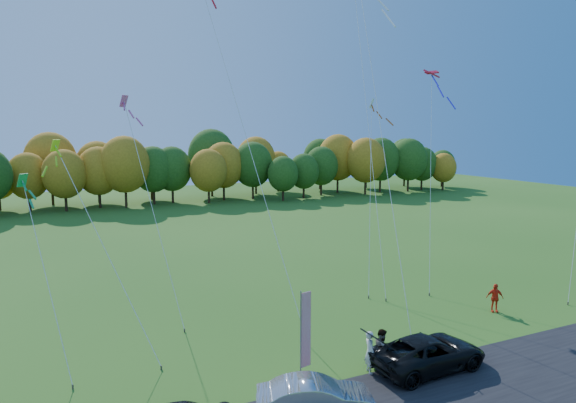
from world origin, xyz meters
name	(u,v)px	position (x,y,z in m)	size (l,w,h in m)	color
ground	(343,367)	(0.00, 0.00, 0.00)	(160.00, 160.00, 0.00)	#275A17
tree_line	(141,207)	(0.00, 55.00, 0.00)	(116.00, 12.00, 10.00)	#1E4711
black_suv	(428,353)	(3.44, -1.78, 0.78)	(2.58, 5.59, 1.55)	black
silver_sedan	(316,398)	(-3.12, -3.06, 0.75)	(1.58, 4.52, 1.49)	#B4B3B8
person_tailgate_a	(370,352)	(0.82, -0.90, 0.97)	(0.71, 0.46, 1.94)	silver
person_tailgate_b	(382,349)	(1.55, -0.83, 0.94)	(0.91, 0.71, 1.88)	gray
person_east	(495,298)	(12.08, 2.39, 0.87)	(1.02, 0.42, 1.74)	red
feather_flag	(305,329)	(-2.53, -0.95, 2.65)	(0.56, 0.19, 4.33)	#999999
kite_delta_blue	(242,122)	(-1.69, 8.58, 11.36)	(4.13, 12.04, 23.40)	#4C3F33
kite_parafoil_orange	(361,56)	(8.85, 12.50, 16.12)	(4.88, 12.15, 32.49)	#4C3F33
kite_delta_red	(382,132)	(5.70, 5.41, 10.76)	(2.81, 9.18, 21.60)	#4C3F33
kite_parafoil_rainbow	(431,174)	(13.06, 9.60, 7.77)	(6.62, 6.96, 15.81)	#4C3F33
kite_diamond_yellow	(105,249)	(-9.56, 6.55, 5.16)	(4.29, 6.87, 10.72)	#4C3F33
kite_diamond_green	(46,275)	(-12.22, 5.93, 4.39)	(2.12, 5.97, 9.14)	#4C3F33
kite_diamond_white	(370,192)	(8.74, 10.83, 6.56)	(4.89, 6.97, 13.63)	#4C3F33
kite_diamond_pink	(152,209)	(-6.57, 10.11, 6.44)	(2.51, 6.23, 13.29)	#4C3F33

